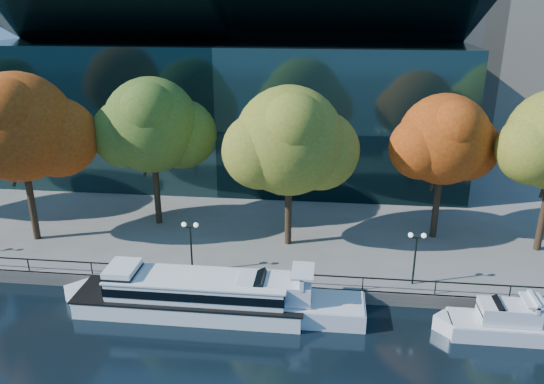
# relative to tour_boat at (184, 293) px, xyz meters

# --- Properties ---
(ground) EXTENTS (160.00, 160.00, 0.00)m
(ground) POSITION_rel_tour_boat_xyz_m (2.24, -0.73, -1.39)
(ground) COLOR black
(ground) RESTS_ON ground
(promenade) EXTENTS (90.00, 67.08, 1.00)m
(promenade) POSITION_rel_tour_boat_xyz_m (2.24, 35.64, -0.89)
(promenade) COLOR slate
(promenade) RESTS_ON ground
(railing) EXTENTS (88.20, 0.08, 0.99)m
(railing) POSITION_rel_tour_boat_xyz_m (2.24, 2.52, 0.55)
(railing) COLOR black
(railing) RESTS_ON promenade
(convention_building) EXTENTS (50.00, 24.57, 21.43)m
(convention_building) POSITION_rel_tour_boat_xyz_m (-1.76, 31.05, 7.12)
(convention_building) COLOR black
(convention_building) RESTS_ON ground
(tour_boat) EXTENTS (17.18, 3.83, 3.26)m
(tour_boat) POSITION_rel_tour_boat_xyz_m (0.00, 0.00, 0.00)
(tour_boat) COLOR white
(tour_boat) RESTS_ON ground
(cruiser_near) EXTENTS (12.33, 3.17, 3.57)m
(cruiser_near) POSITION_rel_tour_boat_xyz_m (6.28, 0.19, -0.28)
(cruiser_near) COLOR white
(cruiser_near) RESTS_ON ground
(cruiser_far) EXTENTS (8.97, 2.49, 2.93)m
(cruiser_far) POSITION_rel_tour_boat_xyz_m (21.26, -0.47, -0.46)
(cruiser_far) COLOR white
(cruiser_far) RESTS_ON ground
(tree_1) EXTENTS (10.98, 9.00, 14.14)m
(tree_1) POSITION_rel_tour_boat_xyz_m (-14.94, 7.91, 9.17)
(tree_1) COLOR black
(tree_1) RESTS_ON promenade
(tree_2) EXTENTS (10.29, 8.44, 13.24)m
(tree_2) POSITION_rel_tour_boat_xyz_m (-5.60, 12.41, 8.56)
(tree_2) COLOR black
(tree_2) RESTS_ON promenade
(tree_3) EXTENTS (10.82, 8.88, 13.22)m
(tree_3) POSITION_rel_tour_boat_xyz_m (6.54, 9.38, 8.32)
(tree_3) COLOR black
(tree_3) RESTS_ON promenade
(tree_4) EXTENTS (9.26, 7.59, 12.36)m
(tree_4) POSITION_rel_tour_boat_xyz_m (18.87, 12.14, 8.10)
(tree_4) COLOR black
(tree_4) RESTS_ON promenade
(lamp_1) EXTENTS (1.26, 0.36, 4.03)m
(lamp_1) POSITION_rel_tour_boat_xyz_m (-0.40, 3.77, 2.59)
(lamp_1) COLOR black
(lamp_1) RESTS_ON promenade
(lamp_2) EXTENTS (1.26, 0.36, 4.03)m
(lamp_2) POSITION_rel_tour_boat_xyz_m (15.87, 3.77, 2.59)
(lamp_2) COLOR black
(lamp_2) RESTS_ON promenade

